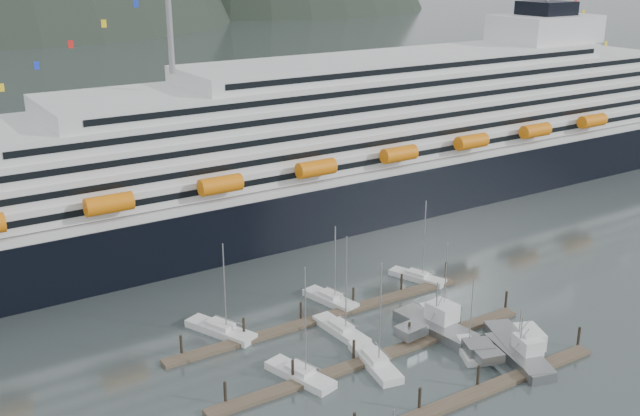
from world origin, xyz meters
The scene contains 16 objects.
ground centered at (0.00, 0.00, 0.00)m, with size 1600.00×1600.00×0.00m, color #414C4C.
cruise_ship centered at (30.03, 54.94, 12.04)m, with size 210.00×30.40×50.30m.
dock_near centered at (-4.93, -9.95, 0.31)m, with size 48.18×2.28×3.20m.
dock_mid centered at (-4.93, 3.05, 0.31)m, with size 48.18×2.28×3.20m.
dock_far centered at (-4.93, 16.05, 0.31)m, with size 48.18×2.28×3.20m.
sailboat_a centered at (-15.88, 4.27, 0.45)m, with size 5.27×10.12×15.53m.
sailboat_b centered at (-5.18, 11.12, 0.43)m, with size 3.08×10.26×15.00m.
sailboat_c centered at (-6.32, 1.78, 0.44)m, with size 4.79×10.84×14.98m.
sailboat_d centered at (8.22, 6.08, 0.40)m, with size 5.54×10.47×12.94m.
sailboat_e centered at (-19.11, 19.99, 0.43)m, with size 6.83×11.08×13.96m.
sailboat_f centered at (-1.13, 19.99, 0.42)m, with size 4.61×9.73×12.82m.
sailboat_g centered at (15.09, 19.41, 0.41)m, with size 5.56×9.65×13.85m.
sailboat_h centered at (6.16, -1.46, 0.40)m, with size 5.99×9.05×10.88m.
trawler_c centered at (10.80, -5.82, 0.93)m, with size 11.68×14.69×7.34m.
trawler_d centered at (9.63, -7.19, 0.89)m, with size 9.34×12.09×6.89m.
trawler_e centered at (5.82, 4.49, 1.00)m, with size 9.89×12.96×8.23m.
Camera 1 is at (-56.79, -64.50, 49.22)m, focal length 42.00 mm.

